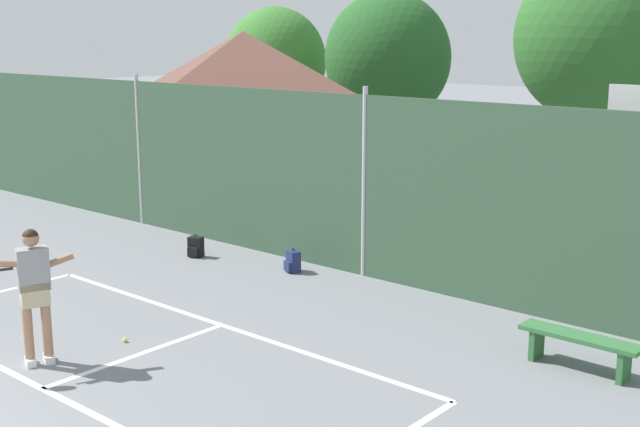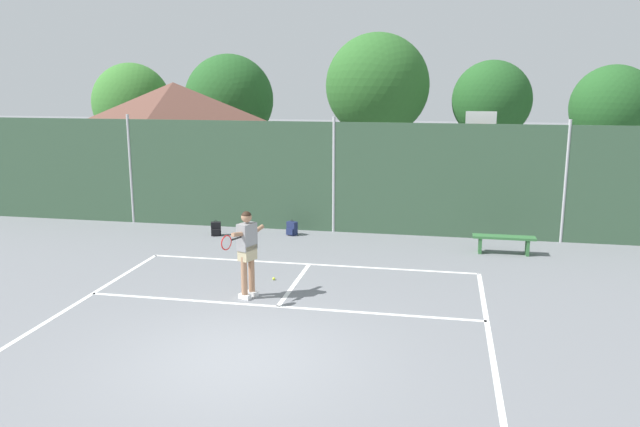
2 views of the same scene
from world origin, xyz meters
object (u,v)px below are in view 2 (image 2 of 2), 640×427
at_px(backpack_navy, 292,229).
at_px(courtside_bench, 504,241).
at_px(basketball_hoop, 479,153).
at_px(tennis_player, 247,246).
at_px(tennis_ball, 274,279).
at_px(backpack_black, 216,229).

relative_size(backpack_navy, courtside_bench, 0.29).
distance_m(basketball_hoop, tennis_player, 9.13).
bearing_deg(courtside_bench, tennis_player, -140.84).
height_order(basketball_hoop, courtside_bench, basketball_hoop).
height_order(tennis_ball, backpack_navy, backpack_navy).
bearing_deg(courtside_bench, tennis_ball, -148.27).
bearing_deg(courtside_bench, backpack_black, 177.00).
height_order(basketball_hoop, tennis_ball, basketball_hoop).
relative_size(basketball_hoop, backpack_black, 7.67).
relative_size(backpack_black, courtside_bench, 0.29).
bearing_deg(backpack_black, tennis_ball, -53.45).
bearing_deg(tennis_player, tennis_ball, 79.68).
distance_m(tennis_ball, backpack_navy, 4.25).
relative_size(backpack_black, backpack_navy, 1.00).
relative_size(basketball_hoop, backpack_navy, 7.67).
distance_m(tennis_player, backpack_navy, 5.52).
distance_m(tennis_player, courtside_bench, 7.22).
xyz_separation_m(tennis_ball, backpack_navy, (-0.59, 4.20, 0.16)).
height_order(tennis_player, tennis_ball, tennis_player).
relative_size(tennis_player, backpack_black, 4.01).
xyz_separation_m(backpack_navy, courtside_bench, (5.93, -0.90, 0.17)).
xyz_separation_m(basketball_hoop, backpack_black, (-7.52, -2.60, -2.12)).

